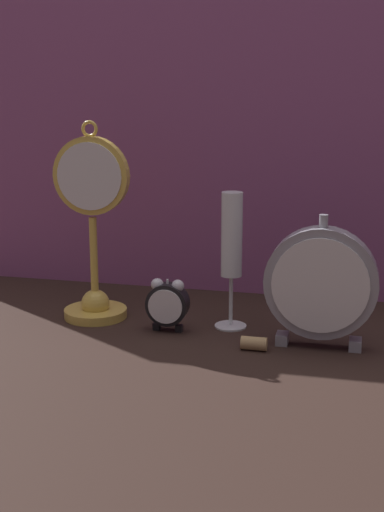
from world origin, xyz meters
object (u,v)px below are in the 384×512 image
object	(u,v)px
pocket_watch_on_stand	(93,240)
mantel_clock_silver	(321,284)
alarm_clock_twin_bell	(167,302)
wine_cork	(254,342)
champagne_flute	(232,245)

from	to	relation	value
pocket_watch_on_stand	mantel_clock_silver	distance (m)	0.42
alarm_clock_twin_bell	wine_cork	world-z (taller)	alarm_clock_twin_bell
champagne_flute	mantel_clock_silver	bearing A→B (deg)	-22.18
alarm_clock_twin_bell	pocket_watch_on_stand	bearing A→B (deg)	164.42
alarm_clock_twin_bell	mantel_clock_silver	size ratio (longest dim) A/B	0.42
pocket_watch_on_stand	mantel_clock_silver	xyz separation A→B (m)	(0.41, -0.06, -0.04)
pocket_watch_on_stand	alarm_clock_twin_bell	xyz separation A→B (m)	(0.15, -0.04, -0.09)
pocket_watch_on_stand	champagne_flute	world-z (taller)	pocket_watch_on_stand
pocket_watch_on_stand	champagne_flute	size ratio (longest dim) A/B	1.49
champagne_flute	wine_cork	xyz separation A→B (m)	(0.06, -0.10, -0.14)
alarm_clock_twin_bell	wine_cork	distance (m)	0.17
pocket_watch_on_stand	wine_cork	bearing A→B (deg)	-16.69
alarm_clock_twin_bell	champagne_flute	size ratio (longest dim) A/B	0.39
pocket_watch_on_stand	champagne_flute	xyz separation A→B (m)	(0.25, 0.01, 0.00)
pocket_watch_on_stand	alarm_clock_twin_bell	size ratio (longest dim) A/B	3.83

